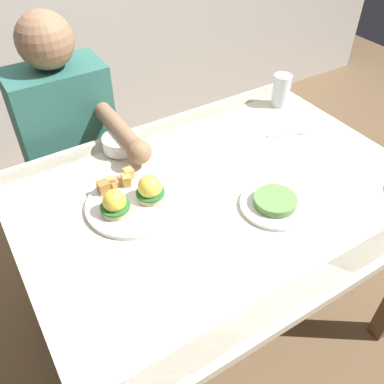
{
  "coord_description": "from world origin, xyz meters",
  "views": [
    {
      "loc": [
        -0.57,
        -0.75,
        1.57
      ],
      "look_at": [
        -0.1,
        0.0,
        0.78
      ],
      "focal_mm": 38.52,
      "sensor_mm": 36.0,
      "label": 1
    }
  ],
  "objects_px": {
    "dining_table": "(219,215)",
    "water_glass_near": "(281,92)",
    "fruit_bowl": "(120,144)",
    "fork": "(291,134)",
    "diner_person": "(72,144)",
    "eggs_benedict_plate": "(132,199)",
    "side_plate": "(275,203)"
  },
  "relations": [
    {
      "from": "side_plate",
      "to": "eggs_benedict_plate",
      "type": "bearing_deg",
      "value": 147.49
    },
    {
      "from": "eggs_benedict_plate",
      "to": "fork",
      "type": "xyz_separation_m",
      "value": [
        0.64,
        0.04,
        -0.02
      ]
    },
    {
      "from": "fork",
      "to": "diner_person",
      "type": "xyz_separation_m",
      "value": [
        -0.66,
        0.49,
        -0.09
      ]
    },
    {
      "from": "diner_person",
      "to": "fork",
      "type": "bearing_deg",
      "value": -36.47
    },
    {
      "from": "eggs_benedict_plate",
      "to": "fruit_bowl",
      "type": "height_order",
      "value": "eggs_benedict_plate"
    },
    {
      "from": "fruit_bowl",
      "to": "fork",
      "type": "bearing_deg",
      "value": -22.33
    },
    {
      "from": "side_plate",
      "to": "diner_person",
      "type": "bearing_deg",
      "value": 115.89
    },
    {
      "from": "dining_table",
      "to": "water_glass_near",
      "type": "distance_m",
      "value": 0.59
    },
    {
      "from": "eggs_benedict_plate",
      "to": "side_plate",
      "type": "xyz_separation_m",
      "value": [
        0.35,
        -0.22,
        -0.01
      ]
    },
    {
      "from": "fruit_bowl",
      "to": "dining_table",
      "type": "bearing_deg",
      "value": -63.33
    },
    {
      "from": "dining_table",
      "to": "fork",
      "type": "distance_m",
      "value": 0.42
    },
    {
      "from": "side_plate",
      "to": "fork",
      "type": "bearing_deg",
      "value": 40.9
    },
    {
      "from": "dining_table",
      "to": "water_glass_near",
      "type": "relative_size",
      "value": 9.68
    },
    {
      "from": "dining_table",
      "to": "fruit_bowl",
      "type": "distance_m",
      "value": 0.41
    },
    {
      "from": "eggs_benedict_plate",
      "to": "side_plate",
      "type": "bearing_deg",
      "value": -32.51
    },
    {
      "from": "side_plate",
      "to": "dining_table",
      "type": "bearing_deg",
      "value": 121.76
    },
    {
      "from": "dining_table",
      "to": "eggs_benedict_plate",
      "type": "relative_size",
      "value": 4.44
    },
    {
      "from": "eggs_benedict_plate",
      "to": "dining_table",
      "type": "bearing_deg",
      "value": -16.88
    },
    {
      "from": "fork",
      "to": "water_glass_near",
      "type": "distance_m",
      "value": 0.22
    },
    {
      "from": "dining_table",
      "to": "eggs_benedict_plate",
      "type": "bearing_deg",
      "value": 163.12
    },
    {
      "from": "eggs_benedict_plate",
      "to": "diner_person",
      "type": "xyz_separation_m",
      "value": [
        -0.01,
        0.52,
        -0.12
      ]
    },
    {
      "from": "eggs_benedict_plate",
      "to": "fork",
      "type": "relative_size",
      "value": 1.79
    },
    {
      "from": "diner_person",
      "to": "fruit_bowl",
      "type": "bearing_deg",
      "value": -68.77
    },
    {
      "from": "dining_table",
      "to": "eggs_benedict_plate",
      "type": "height_order",
      "value": "eggs_benedict_plate"
    },
    {
      "from": "dining_table",
      "to": "water_glass_near",
      "type": "height_order",
      "value": "water_glass_near"
    },
    {
      "from": "eggs_benedict_plate",
      "to": "fruit_bowl",
      "type": "xyz_separation_m",
      "value": [
        0.09,
        0.27,
        0.0
      ]
    },
    {
      "from": "side_plate",
      "to": "diner_person",
      "type": "xyz_separation_m",
      "value": [
        -0.36,
        0.74,
        -0.1
      ]
    },
    {
      "from": "dining_table",
      "to": "fruit_bowl",
      "type": "relative_size",
      "value": 10.0
    },
    {
      "from": "side_plate",
      "to": "diner_person",
      "type": "relative_size",
      "value": 0.18
    },
    {
      "from": "fruit_bowl",
      "to": "side_plate",
      "type": "height_order",
      "value": "fruit_bowl"
    },
    {
      "from": "fruit_bowl",
      "to": "eggs_benedict_plate",
      "type": "bearing_deg",
      "value": -107.74
    },
    {
      "from": "fork",
      "to": "side_plate",
      "type": "height_order",
      "value": "side_plate"
    }
  ]
}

